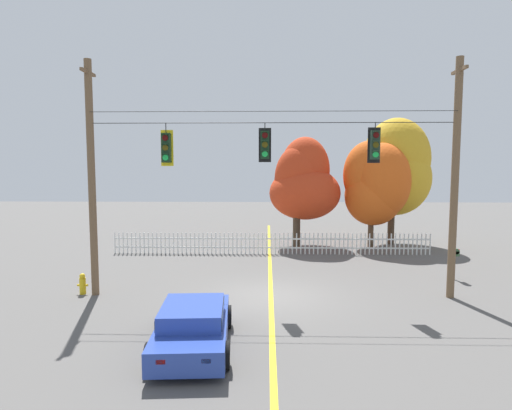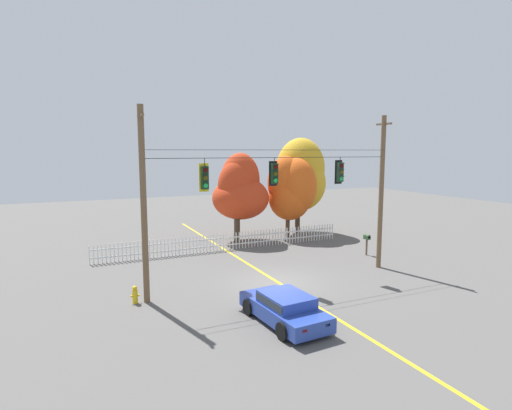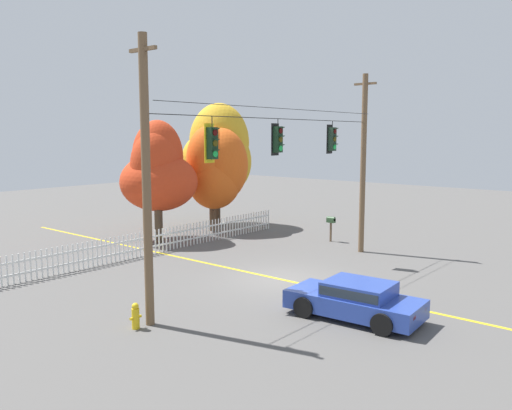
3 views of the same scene
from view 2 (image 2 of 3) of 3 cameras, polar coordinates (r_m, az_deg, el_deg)
name	(u,v)px [view 2 (image 2 of 3)]	position (r m, az deg, el deg)	size (l,w,h in m)	color
ground	(278,282)	(20.52, 3.03, -10.63)	(80.00, 80.00, 0.00)	#565451
lane_centerline_stripe	(278,282)	(20.52, 3.03, -10.62)	(0.16, 36.00, 0.01)	gold
signal_support_span	(278,197)	(19.62, 3.11, 1.15)	(12.84, 1.10, 8.25)	brown
traffic_signal_northbound_secondary	(205,178)	(18.13, -7.13, 3.79)	(0.43, 0.38, 1.48)	black
traffic_signal_southbound_primary	(274,174)	(19.43, 2.54, 4.37)	(0.43, 0.38, 1.34)	black
traffic_signal_westbound_side	(340,172)	(21.42, 11.53, 4.50)	(0.43, 0.38, 1.37)	black
white_picket_fence	(227,242)	(26.77, -4.11, -5.08)	(16.57, 0.06, 1.12)	white
autumn_maple_near_fence	(240,191)	(28.97, -2.28, 1.95)	(4.03, 3.95, 6.26)	#473828
autumn_maple_mid	(291,189)	(30.50, 4.91, 2.24)	(3.68, 3.11, 6.02)	brown
autumn_oak_far_east	(298,178)	(32.10, 5.88, 3.77)	(4.32, 3.99, 7.38)	#473828
parked_car	(285,307)	(15.82, 3.98, -13.94)	(2.10, 4.12, 1.15)	#28429E
fire_hydrant	(135,295)	(18.43, -16.42, -11.84)	(0.38, 0.22, 0.76)	gold
roadside_mailbox	(367,238)	(26.24, 15.11, -4.47)	(0.25, 0.44, 1.31)	brown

